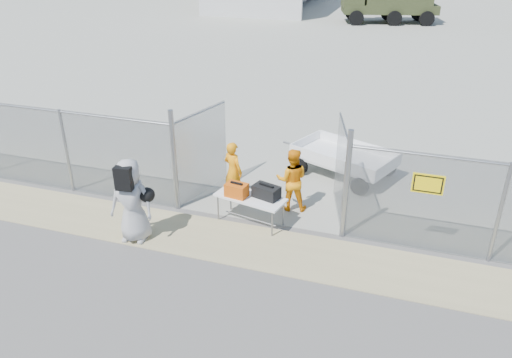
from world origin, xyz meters
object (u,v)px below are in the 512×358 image
(folding_table, at_px, (250,210))
(utility_trailer, at_px, (344,161))
(security_worker_left, at_px, (233,171))
(security_worker_right, at_px, (292,180))
(visitor, at_px, (132,201))

(folding_table, relative_size, utility_trailer, 0.46)
(security_worker_left, bearing_deg, security_worker_right, -159.12)
(security_worker_right, bearing_deg, visitor, 26.07)
(security_worker_right, distance_m, visitor, 3.73)
(folding_table, xyz_separation_m, security_worker_left, (-0.78, 0.99, 0.42))
(utility_trailer, bearing_deg, security_worker_right, -88.80)
(folding_table, height_order, utility_trailer, utility_trailer)
(security_worker_left, distance_m, security_worker_right, 1.51)
(visitor, bearing_deg, security_worker_right, 32.23)
(security_worker_left, relative_size, utility_trailer, 0.44)
(security_worker_right, height_order, visitor, visitor)
(folding_table, distance_m, security_worker_left, 1.33)
(security_worker_right, height_order, utility_trailer, security_worker_right)
(folding_table, height_order, visitor, visitor)
(folding_table, bearing_deg, security_worker_left, 140.34)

